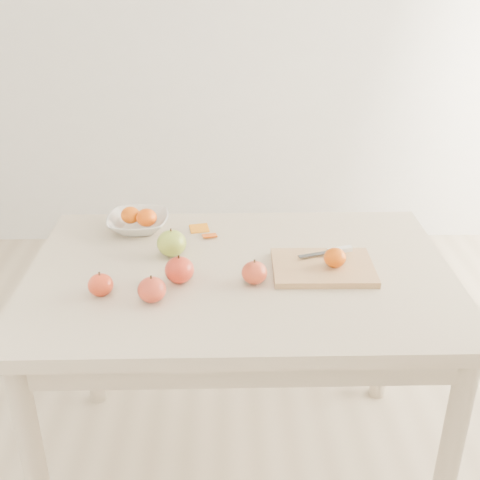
{
  "coord_description": "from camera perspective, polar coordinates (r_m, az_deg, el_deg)",
  "views": [
    {
      "loc": [
        -0.03,
        -1.48,
        1.58
      ],
      "look_at": [
        0.0,
        0.05,
        0.82
      ],
      "focal_mm": 45.0,
      "sensor_mm": 36.0,
      "label": 1
    }
  ],
  "objects": [
    {
      "name": "apple_red_b",
      "position": [
        1.64,
        -5.77,
        -2.84
      ],
      "size": [
        0.08,
        0.08,
        0.07
      ],
      "primitive_type": "ellipsoid",
      "color": "maroon",
      "rests_on": "table"
    },
    {
      "name": "orange_peel_a",
      "position": [
        1.94,
        -3.89,
        0.99
      ],
      "size": [
        0.07,
        0.06,
        0.01
      ],
      "primitive_type": "cube",
      "rotation": [
        0.21,
        0.0,
        0.21
      ],
      "color": "orange",
      "rests_on": "table"
    },
    {
      "name": "apple_green",
      "position": [
        1.77,
        -6.5,
        -0.3
      ],
      "size": [
        0.09,
        0.09,
        0.08
      ],
      "primitive_type": "ellipsoid",
      "color": "olive",
      "rests_on": "table"
    },
    {
      "name": "paring_knife",
      "position": [
        1.77,
        9.05,
        -1.01
      ],
      "size": [
        0.17,
        0.07,
        0.01
      ],
      "color": "white",
      "rests_on": "cutting_board"
    },
    {
      "name": "bowl_tangerine_near",
      "position": [
        1.96,
        -10.36,
        2.35
      ],
      "size": [
        0.06,
        0.06,
        0.05
      ],
      "primitive_type": "ellipsoid",
      "color": "#DF5A07",
      "rests_on": "fruit_bowl"
    },
    {
      "name": "apple_red_d",
      "position": [
        1.61,
        -13.08,
        -4.17
      ],
      "size": [
        0.07,
        0.07,
        0.06
      ],
      "primitive_type": "ellipsoid",
      "color": "maroon",
      "rests_on": "table"
    },
    {
      "name": "apple_red_c",
      "position": [
        1.56,
        -8.35,
        -4.68
      ],
      "size": [
        0.07,
        0.07,
        0.07
      ],
      "primitive_type": "ellipsoid",
      "color": "#A61A25",
      "rests_on": "table"
    },
    {
      "name": "cutting_board",
      "position": [
        1.71,
        7.86,
        -2.59
      ],
      "size": [
        0.29,
        0.21,
        0.02
      ],
      "primitive_type": "cube",
      "rotation": [
        0.0,
        0.0,
        -0.01
      ],
      "color": "tan",
      "rests_on": "table"
    },
    {
      "name": "ground",
      "position": [
        2.17,
        0.03,
        -20.45
      ],
      "size": [
        3.5,
        3.5,
        0.0
      ],
      "primitive_type": "plane",
      "color": "#C6B293",
      "rests_on": "ground"
    },
    {
      "name": "orange_peel_b",
      "position": [
        1.89,
        -2.89,
        0.35
      ],
      "size": [
        0.05,
        0.04,
        0.01
      ],
      "primitive_type": "cube",
      "rotation": [
        -0.14,
        0.0,
        0.19
      ],
      "color": "#D1510E",
      "rests_on": "table"
    },
    {
      "name": "bowl_tangerine_far",
      "position": [
        1.93,
        -8.85,
        2.12
      ],
      "size": [
        0.07,
        0.07,
        0.06
      ],
      "primitive_type": "ellipsoid",
      "color": "orange",
      "rests_on": "fruit_bowl"
    },
    {
      "name": "board_tangerine",
      "position": [
        1.69,
        8.99,
        -1.66
      ],
      "size": [
        0.06,
        0.06,
        0.05
      ],
      "primitive_type": "ellipsoid",
      "color": "#D95207",
      "rests_on": "cutting_board"
    },
    {
      "name": "fruit_bowl",
      "position": [
        1.96,
        -9.62,
        1.62
      ],
      "size": [
        0.2,
        0.2,
        0.05
      ],
      "primitive_type": "imported",
      "color": "silver",
      "rests_on": "table"
    },
    {
      "name": "apple_red_e",
      "position": [
        1.62,
        1.38,
        -3.11
      ],
      "size": [
        0.07,
        0.07,
        0.06
      ],
      "primitive_type": "ellipsoid",
      "color": "maroon",
      "rests_on": "table"
    },
    {
      "name": "table",
      "position": [
        1.75,
        0.04,
        -5.69
      ],
      "size": [
        1.2,
        0.8,
        0.75
      ],
      "color": "#C7B596",
      "rests_on": "ground"
    }
  ]
}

